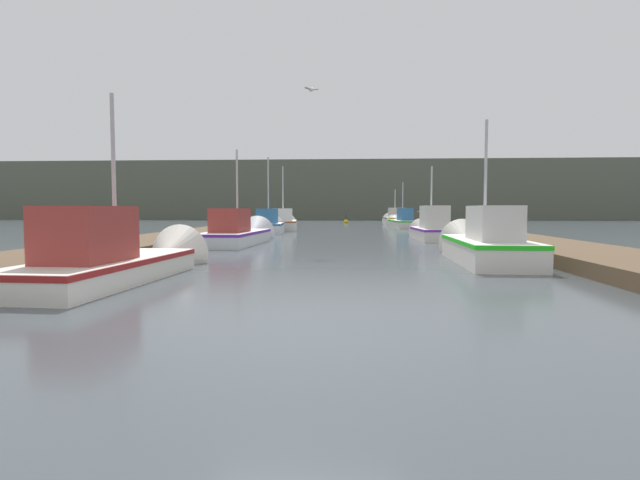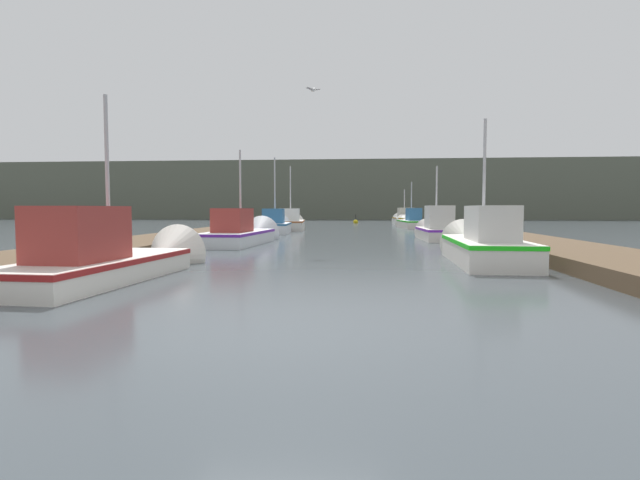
{
  "view_description": "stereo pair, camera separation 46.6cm",
  "coord_description": "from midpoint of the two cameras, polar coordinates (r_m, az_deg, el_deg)",
  "views": [
    {
      "loc": [
        0.55,
        -5.67,
        1.43
      ],
      "look_at": [
        -0.47,
        10.46,
        0.42
      ],
      "focal_mm": 28.0,
      "sensor_mm": 36.0,
      "label": 1
    },
    {
      "loc": [
        1.01,
        -5.64,
        1.43
      ],
      "look_at": [
        -0.47,
        10.46,
        0.42
      ],
      "focal_mm": 28.0,
      "sensor_mm": 36.0,
      "label": 2
    }
  ],
  "objects": [
    {
      "name": "mooring_piling_2",
      "position": [
        30.23,
        12.79,
        1.86
      ],
      "size": [
        0.33,
        0.33,
        1.12
      ],
      "color": "#473523",
      "rests_on": "ground_plane"
    },
    {
      "name": "mooring_piling_3",
      "position": [
        40.52,
        -5.02,
        2.51
      ],
      "size": [
        0.31,
        0.31,
        1.33
      ],
      "color": "#473523",
      "rests_on": "ground_plane"
    },
    {
      "name": "fishing_boat_0",
      "position": [
        11.26,
        -22.36,
        -1.88
      ],
      "size": [
        1.95,
        6.16,
        4.24
      ],
      "rotation": [
        0.0,
        0.0,
        -0.05
      ],
      "color": "silver",
      "rests_on": "ground_plane"
    },
    {
      "name": "fishing_boat_6",
      "position": [
        38.67,
        8.96,
        2.06
      ],
      "size": [
        2.05,
        6.22,
        3.89
      ],
      "rotation": [
        0.0,
        0.0,
        0.09
      ],
      "color": "silver",
      "rests_on": "ground_plane"
    },
    {
      "name": "fishing_boat_1",
      "position": [
        14.43,
        17.13,
        -0.37
      ],
      "size": [
        1.81,
        5.91,
        4.27
      ],
      "rotation": [
        0.0,
        0.0,
        -0.03
      ],
      "color": "silver",
      "rests_on": "ground_plane"
    },
    {
      "name": "dock_right",
      "position": [
        22.52,
        19.23,
        0.2
      ],
      "size": [
        2.96,
        40.0,
        0.35
      ],
      "color": "brown",
      "rests_on": "ground_plane"
    },
    {
      "name": "fishing_boat_3",
      "position": [
        23.85,
        11.98,
        1.26
      ],
      "size": [
        1.59,
        4.8,
        3.8
      ],
      "rotation": [
        0.0,
        0.0,
        0.04
      ],
      "color": "silver",
      "rests_on": "ground_plane"
    },
    {
      "name": "dock_left",
      "position": [
        22.99,
        -15.78,
        0.33
      ],
      "size": [
        2.96,
        40.0,
        0.35
      ],
      "color": "brown",
      "rests_on": "ground_plane"
    },
    {
      "name": "channel_buoy",
      "position": [
        49.07,
        2.72,
        2.08
      ],
      "size": [
        0.47,
        0.47,
        0.97
      ],
      "color": "gold",
      "rests_on": "ground_plane"
    },
    {
      "name": "fishing_boat_2",
      "position": [
        20.86,
        -9.7,
        0.76
      ],
      "size": [
        2.04,
        6.38,
        4.35
      ],
      "rotation": [
        0.0,
        0.0,
        -0.05
      ],
      "color": "silver",
      "rests_on": "ground_plane"
    },
    {
      "name": "fishing_boat_7",
      "position": [
        43.61,
        8.22,
        2.34
      ],
      "size": [
        1.91,
        5.35,
        3.49
      ],
      "rotation": [
        0.0,
        0.0,
        0.07
      ],
      "color": "silver",
      "rests_on": "ground_plane"
    },
    {
      "name": "mooring_piling_0",
      "position": [
        17.02,
        19.6,
        0.42
      ],
      "size": [
        0.35,
        0.35,
        1.09
      ],
      "color": "#473523",
      "rests_on": "ground_plane"
    },
    {
      "name": "distant_shore_ridge",
      "position": [
        73.74,
        3.01,
        5.56
      ],
      "size": [
        120.0,
        16.0,
        7.92
      ],
      "color": "#565B4C",
      "rests_on": "ground_plane"
    },
    {
      "name": "fishing_boat_4",
      "position": [
        29.38,
        -6.34,
        1.68
      ],
      "size": [
        1.96,
        4.54,
        4.89
      ],
      "rotation": [
        0.0,
        0.0,
        0.07
      ],
      "color": "silver",
      "rests_on": "ground_plane"
    },
    {
      "name": "seagull_lead",
      "position": [
        18.86,
        -1.71,
        16.8
      ],
      "size": [
        0.51,
        0.42,
        0.12
      ],
      "rotation": [
        0.0,
        0.0,
        3.77
      ],
      "color": "white"
    },
    {
      "name": "fishing_boat_5",
      "position": [
        33.83,
        -4.61,
        1.94
      ],
      "size": [
        2.22,
        5.55,
        4.76
      ],
      "rotation": [
        0.0,
        0.0,
        0.09
      ],
      "color": "silver",
      "rests_on": "ground_plane"
    },
    {
      "name": "mooring_piling_1",
      "position": [
        36.1,
        10.86,
        2.26
      ],
      "size": [
        0.26,
        0.26,
        1.24
      ],
      "color": "#473523",
      "rests_on": "ground_plane"
    },
    {
      "name": "ground_plane",
      "position": [
        5.89,
        -4.19,
        -10.49
      ],
      "size": [
        200.0,
        200.0,
        0.0
      ],
      "color": "#3D4449"
    }
  ]
}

